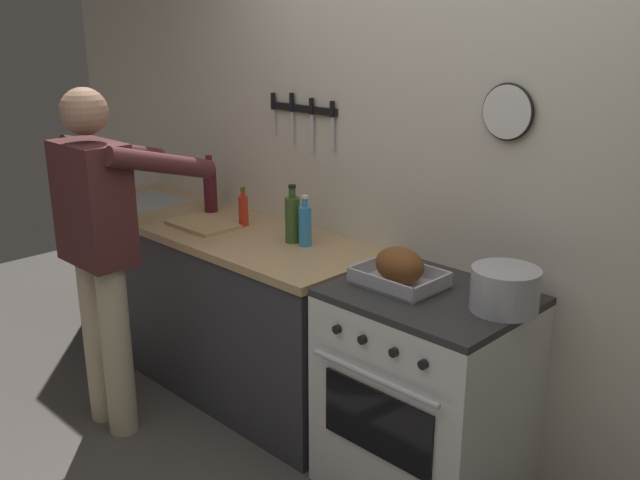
% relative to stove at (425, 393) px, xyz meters
% --- Properties ---
extents(wall_back, '(6.00, 0.13, 2.60)m').
position_rel_stove_xyz_m(wall_back, '(-0.22, 0.36, 0.85)').
color(wall_back, beige).
rests_on(wall_back, ground).
extents(counter_block, '(2.03, 0.65, 0.90)m').
position_rel_stove_xyz_m(counter_block, '(-1.43, 0.00, 0.01)').
color(counter_block, '#38383D').
rests_on(counter_block, ground).
extents(stove, '(0.76, 0.67, 0.90)m').
position_rel_stove_xyz_m(stove, '(0.00, 0.00, 0.00)').
color(stove, white).
rests_on(stove, ground).
extents(person_cook, '(0.51, 0.63, 1.66)m').
position_rel_stove_xyz_m(person_cook, '(-1.40, -0.66, 0.50)').
color(person_cook, '#C6B793').
rests_on(person_cook, ground).
extents(roasting_pan, '(0.35, 0.26, 0.16)m').
position_rel_stove_xyz_m(roasting_pan, '(-0.14, -0.02, 0.52)').
color(roasting_pan, '#B7B7BC').
rests_on(roasting_pan, stove).
extents(stock_pot, '(0.26, 0.26, 0.16)m').
position_rel_stove_xyz_m(stock_pot, '(0.29, 0.06, 0.53)').
color(stock_pot, '#B7B7BC').
rests_on(stock_pot, stove).
extents(cutting_board, '(0.36, 0.24, 0.02)m').
position_rel_stove_xyz_m(cutting_board, '(-1.41, -0.07, 0.46)').
color(cutting_board, tan).
rests_on(cutting_board, counter_block).
extents(bottle_dish_soap, '(0.06, 0.06, 0.25)m').
position_rel_stove_xyz_m(bottle_dish_soap, '(-0.79, 0.08, 0.55)').
color(bottle_dish_soap, '#338CCC').
rests_on(bottle_dish_soap, counter_block).
extents(bottle_wine_red, '(0.07, 0.07, 0.32)m').
position_rel_stove_xyz_m(bottle_wine_red, '(-1.62, 0.14, 0.58)').
color(bottle_wine_red, '#47141E').
rests_on(bottle_wine_red, counter_block).
extents(bottle_hot_sauce, '(0.05, 0.05, 0.21)m').
position_rel_stove_xyz_m(bottle_hot_sauce, '(-1.27, 0.09, 0.54)').
color(bottle_hot_sauce, red).
rests_on(bottle_hot_sauce, counter_block).
extents(bottle_olive_oil, '(0.07, 0.07, 0.28)m').
position_rel_stove_xyz_m(bottle_olive_oil, '(-0.88, 0.08, 0.57)').
color(bottle_olive_oil, '#385623').
rests_on(bottle_olive_oil, counter_block).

